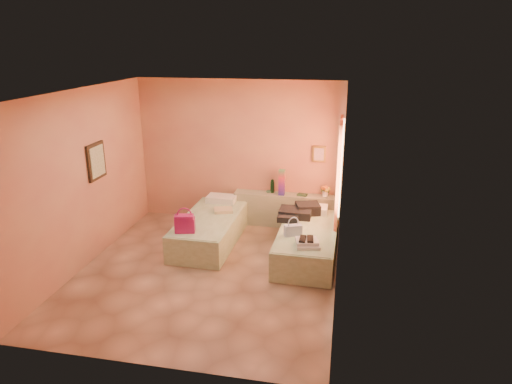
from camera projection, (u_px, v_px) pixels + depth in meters
ground at (208, 271)px, 7.24m from camera, size 4.50×4.50×0.00m
room_walls at (227, 154)px, 7.16m from camera, size 4.02×4.51×2.81m
headboard_ledge at (287, 210)px, 8.91m from camera, size 2.05×0.30×0.65m
bed_left at (210, 230)px, 8.19m from camera, size 0.94×2.02×0.50m
bed_right at (308, 243)px, 7.65m from camera, size 0.94×2.02×0.50m
water_bottle at (272, 187)px, 8.86m from camera, size 0.07×0.07×0.25m
rainbow_box at (282, 182)px, 8.70m from camera, size 0.12×0.12×0.50m
small_dish at (269, 192)px, 8.92m from camera, size 0.13×0.13×0.03m
green_book at (302, 195)px, 8.73m from camera, size 0.21×0.17×0.03m
flower_vase at (325, 190)px, 8.66m from camera, size 0.24×0.24×0.25m
magenta_handbag at (185, 223)px, 7.42m from camera, size 0.35×0.25×0.30m
khaki_garment at (223, 210)px, 8.33m from camera, size 0.40×0.36×0.06m
clothes_pile at (298, 212)px, 8.08m from camera, size 0.69×0.69×0.18m
blue_handbag at (293, 230)px, 7.31m from camera, size 0.30×0.22×0.18m
towel_stack at (308, 243)px, 6.94m from camera, size 0.40×0.36×0.10m
sandal_pair at (306, 239)px, 6.93m from camera, size 0.19×0.25×0.03m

